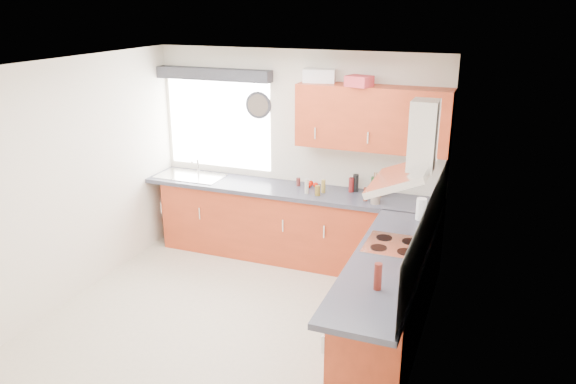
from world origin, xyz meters
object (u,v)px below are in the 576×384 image
at_px(upper_cabinets, 373,118).
at_px(extractor_hood, 412,156).
at_px(oven, 391,293).
at_px(washing_machine, 267,224).

bearing_deg(upper_cabinets, extractor_hood, -63.87).
bearing_deg(oven, upper_cabinets, 112.54).
bearing_deg(extractor_hood, washing_machine, 147.14).
bearing_deg(extractor_hood, oven, 180.00).
bearing_deg(washing_machine, extractor_hood, -32.80).
bearing_deg(washing_machine, oven, -34.23).
height_order(oven, upper_cabinets, upper_cabinets).
distance_m(extractor_hood, washing_machine, 2.63).
distance_m(upper_cabinets, washing_machine, 1.87).
bearing_deg(washing_machine, upper_cabinets, 4.91).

